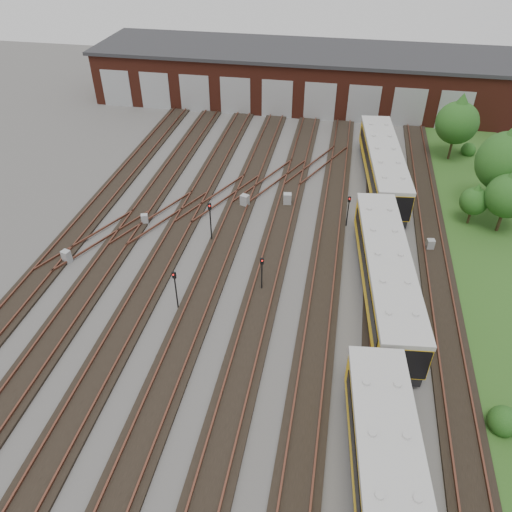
# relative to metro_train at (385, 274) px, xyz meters

# --- Properties ---
(ground) EXTENTS (120.00, 120.00, 0.00)m
(ground) POSITION_rel_metro_train_xyz_m (-10.00, -3.50, -1.99)
(ground) COLOR #474542
(ground) RESTS_ON ground
(track_network) EXTENTS (30.40, 70.00, 0.33)m
(track_network) POSITION_rel_metro_train_xyz_m (-10.17, -2.91, -1.88)
(track_network) COLOR black
(track_network) RESTS_ON ground
(maintenance_shed) EXTENTS (51.00, 12.50, 6.35)m
(maintenance_shed) POSITION_rel_metro_train_xyz_m (-10.01, 36.48, 1.22)
(maintenance_shed) COLOR #532014
(maintenance_shed) RESTS_ON ground
(grass_verge) EXTENTS (8.00, 55.00, 0.05)m
(grass_verge) POSITION_rel_metro_train_xyz_m (9.00, 6.50, -1.96)
(grass_verge) COLOR #29521B
(grass_verge) RESTS_ON ground
(metro_train) EXTENTS (4.46, 47.86, 3.23)m
(metro_train) POSITION_rel_metro_train_xyz_m (0.00, 0.00, 0.00)
(metro_train) COLOR black
(metro_train) RESTS_ON ground
(signal_mast_0) EXTENTS (0.26, 0.24, 3.03)m
(signal_mast_0) POSITION_rel_metro_train_xyz_m (-13.28, -3.66, -0.05)
(signal_mast_0) COLOR black
(signal_mast_0) RESTS_ON ground
(signal_mast_1) EXTENTS (0.27, 0.26, 2.77)m
(signal_mast_1) POSITION_rel_metro_train_xyz_m (-8.13, -0.86, -0.20)
(signal_mast_1) COLOR black
(signal_mast_1) RESTS_ON ground
(signal_mast_2) EXTENTS (0.29, 0.27, 3.43)m
(signal_mast_2) POSITION_rel_metro_train_xyz_m (-13.05, 4.21, 0.20)
(signal_mast_2) COLOR black
(signal_mast_2) RESTS_ON ground
(signal_mast_3) EXTENTS (0.23, 0.22, 2.74)m
(signal_mast_3) POSITION_rel_metro_train_xyz_m (-2.74, 8.35, -0.23)
(signal_mast_3) COLOR black
(signal_mast_3) RESTS_ON ground
(relay_cabinet_0) EXTENTS (0.73, 0.66, 1.00)m
(relay_cabinet_0) POSITION_rel_metro_train_xyz_m (-22.88, -0.43, -1.49)
(relay_cabinet_0) COLOR #949799
(relay_cabinet_0) RESTS_ON ground
(relay_cabinet_1) EXTENTS (0.66, 0.61, 0.90)m
(relay_cabinet_1) POSITION_rel_metro_train_xyz_m (-19.07, 5.51, -1.54)
(relay_cabinet_1) COLOR #949799
(relay_cabinet_1) RESTS_ON ground
(relay_cabinet_2) EXTENTS (0.81, 0.75, 1.11)m
(relay_cabinet_2) POSITION_rel_metro_train_xyz_m (-11.55, 9.78, -1.43)
(relay_cabinet_2) COLOR #949799
(relay_cabinet_2) RESTS_ON ground
(relay_cabinet_3) EXTENTS (0.75, 0.65, 1.14)m
(relay_cabinet_3) POSITION_rel_metro_train_xyz_m (-7.96, 10.67, -1.42)
(relay_cabinet_3) COLOR #949799
(relay_cabinet_3) RESTS_ON ground
(relay_cabinet_4) EXTENTS (0.64, 0.56, 0.93)m
(relay_cabinet_4) POSITION_rel_metro_train_xyz_m (3.68, 6.18, -1.52)
(relay_cabinet_4) COLOR #949799
(relay_cabinet_4) RESTS_ON ground
(tree_0) EXTENTS (4.10, 4.10, 6.79)m
(tree_0) POSITION_rel_metro_train_xyz_m (6.91, 22.65, 2.38)
(tree_0) COLOR #332817
(tree_0) RESTS_ON ground
(tree_1) EXTENTS (3.45, 3.45, 5.72)m
(tree_1) POSITION_rel_metro_train_xyz_m (9.27, 9.88, 1.69)
(tree_1) COLOR #332817
(tree_1) RESTS_ON ground
(tree_2) EXTENTS (4.89, 4.89, 8.10)m
(tree_2) POSITION_rel_metro_train_xyz_m (9.40, 13.05, 3.22)
(tree_2) COLOR #332817
(tree_2) RESTS_ON ground
(tree_3) EXTENTS (2.24, 2.24, 3.72)m
(tree_3) POSITION_rel_metro_train_xyz_m (7.13, 10.61, 0.40)
(tree_3) COLOR #332817
(tree_3) RESTS_ON ground
(bush_0) EXTENTS (1.60, 1.60, 1.60)m
(bush_0) POSITION_rel_metro_train_xyz_m (6.00, -9.26, -1.18)
(bush_0) COLOR #154212
(bush_0) RESTS_ON ground
(bush_1) EXTENTS (1.48, 1.48, 1.48)m
(bush_1) POSITION_rel_metro_train_xyz_m (8.98, 24.12, -1.25)
(bush_1) COLOR #154212
(bush_1) RESTS_ON ground
(bush_2) EXTENTS (1.12, 1.12, 1.12)m
(bush_2) POSITION_rel_metro_train_xyz_m (9.92, 20.38, -1.43)
(bush_2) COLOR #154212
(bush_2) RESTS_ON ground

